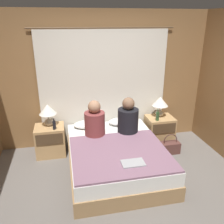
{
  "coord_description": "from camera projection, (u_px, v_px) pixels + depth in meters",
  "views": [
    {
      "loc": [
        -0.75,
        -2.58,
        2.3
      ],
      "look_at": [
        0.0,
        0.96,
        0.9
      ],
      "focal_mm": 38.0,
      "sensor_mm": 36.0,
      "label": 1
    }
  ],
  "objects": [
    {
      "name": "ground_plane",
      "position": [
        126.0,
        196.0,
        3.33
      ],
      "size": [
        16.0,
        16.0,
        0.0
      ],
      "primitive_type": "plane",
      "color": "#66605B"
    },
    {
      "name": "wall_back",
      "position": [
        103.0,
        80.0,
        4.47
      ],
      "size": [
        4.06,
        0.06,
        2.5
      ],
      "color": "olive",
      "rests_on": "ground_plane"
    },
    {
      "name": "curtain_panel",
      "position": [
        104.0,
        89.0,
        4.47
      ],
      "size": [
        2.59,
        0.02,
        2.2
      ],
      "color": "silver",
      "rests_on": "ground_plane"
    },
    {
      "name": "bed",
      "position": [
        116.0,
        157.0,
        3.86
      ],
      "size": [
        1.49,
        1.91,
        0.45
      ],
      "color": "#99754C",
      "rests_on": "ground_plane"
    },
    {
      "name": "nightstand_left",
      "position": [
        51.0,
        140.0,
        4.29
      ],
      "size": [
        0.51,
        0.45,
        0.54
      ],
      "color": "tan",
      "rests_on": "ground_plane"
    },
    {
      "name": "nightstand_right",
      "position": [
        159.0,
        130.0,
        4.7
      ],
      "size": [
        0.51,
        0.45,
        0.54
      ],
      "color": "tan",
      "rests_on": "ground_plane"
    },
    {
      "name": "lamp_left",
      "position": [
        48.0,
        111.0,
        4.15
      ],
      "size": [
        0.3,
        0.3,
        0.4
      ],
      "color": "#B2A899",
      "rests_on": "nightstand_left"
    },
    {
      "name": "lamp_right",
      "position": [
        160.0,
        103.0,
        4.55
      ],
      "size": [
        0.3,
        0.3,
        0.4
      ],
      "color": "#B2A899",
      "rests_on": "nightstand_right"
    },
    {
      "name": "pillow_left",
      "position": [
        90.0,
        124.0,
        4.38
      ],
      "size": [
        0.59,
        0.32,
        0.12
      ],
      "color": "white",
      "rests_on": "bed"
    },
    {
      "name": "pillow_right",
      "position": [
        124.0,
        121.0,
        4.51
      ],
      "size": [
        0.59,
        0.32,
        0.12
      ],
      "color": "white",
      "rests_on": "bed"
    },
    {
      "name": "blanket_on_bed",
      "position": [
        120.0,
        153.0,
        3.51
      ],
      "size": [
        1.43,
        1.28,
        0.03
      ],
      "color": "slate",
      "rests_on": "bed"
    },
    {
      "name": "person_left_in_bed",
      "position": [
        95.0,
        122.0,
        3.99
      ],
      "size": [
        0.34,
        0.34,
        0.63
      ],
      "color": "brown",
      "rests_on": "bed"
    },
    {
      "name": "person_right_in_bed",
      "position": [
        128.0,
        119.0,
        4.1
      ],
      "size": [
        0.36,
        0.36,
        0.65
      ],
      "color": "black",
      "rests_on": "bed"
    },
    {
      "name": "beer_bottle_on_left_stand",
      "position": [
        54.0,
        125.0,
        4.07
      ],
      "size": [
        0.06,
        0.06,
        0.2
      ],
      "color": "black",
      "rests_on": "nightstand_left"
    },
    {
      "name": "beer_bottle_on_right_stand",
      "position": [
        157.0,
        116.0,
        4.44
      ],
      "size": [
        0.06,
        0.06,
        0.22
      ],
      "color": "#2D4C28",
      "rests_on": "nightstand_right"
    },
    {
      "name": "laptop_on_bed",
      "position": [
        133.0,
        163.0,
        3.22
      ],
      "size": [
        0.32,
        0.2,
        0.02
      ],
      "color": "#9EA0A5",
      "rests_on": "blanket_on_bed"
    },
    {
      "name": "handbag_on_floor",
      "position": [
        170.0,
        147.0,
        4.38
      ],
      "size": [
        0.35,
        0.18,
        0.38
      ],
      "color": "brown",
      "rests_on": "ground_plane"
    }
  ]
}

